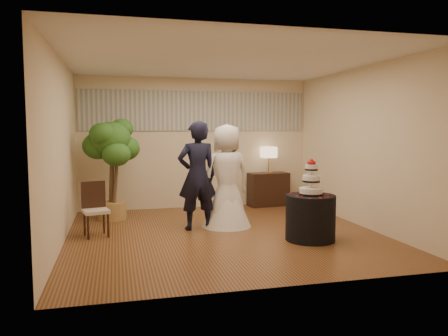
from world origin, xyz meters
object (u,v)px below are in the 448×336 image
object	(u,v)px
table_lamp	(269,160)
wedding_cake	(311,177)
groom	(197,176)
cake_table	(310,218)
ficus_tree	(112,168)
console	(268,189)
side_chair	(96,210)
bride	(226,176)

from	to	relation	value
table_lamp	wedding_cake	bearing A→B (deg)	-97.21
groom	cake_table	size ratio (longest dim) A/B	2.43
cake_table	ficus_tree	size ratio (longest dim) A/B	0.39
table_lamp	ficus_tree	size ratio (longest dim) A/B	0.30
cake_table	wedding_cake	size ratio (longest dim) A/B	1.37
groom	table_lamp	distance (m)	2.68
ficus_tree	table_lamp	bearing A→B (deg)	11.04
console	side_chair	xyz separation A→B (m)	(-3.62, -1.94, 0.07)
ficus_tree	side_chair	distance (m)	1.41
table_lamp	ficus_tree	xyz separation A→B (m)	(-3.37, -0.66, -0.05)
groom	console	world-z (taller)	groom
console	cake_table	bearing A→B (deg)	-103.01
groom	ficus_tree	distance (m)	1.85
groom	table_lamp	world-z (taller)	groom
bride	wedding_cake	size ratio (longest dim) A/B	3.22
table_lamp	groom	bearing A→B (deg)	-136.63
groom	wedding_cake	bearing A→B (deg)	138.43
bride	cake_table	size ratio (longest dim) A/B	2.36
wedding_cake	side_chair	bearing A→B (deg)	162.22
bride	wedding_cake	distance (m)	1.61
wedding_cake	side_chair	size ratio (longest dim) A/B	0.64
bride	ficus_tree	xyz separation A→B (m)	(-1.96, 1.08, 0.08)
groom	side_chair	world-z (taller)	groom
ficus_tree	wedding_cake	bearing A→B (deg)	-37.77
console	ficus_tree	distance (m)	3.49
bride	side_chair	distance (m)	2.27
cake_table	bride	bearing A→B (deg)	129.78
side_chair	console	bearing A→B (deg)	14.62
wedding_cake	console	xyz separation A→B (m)	(0.38, 2.98, -0.62)
console	side_chair	size ratio (longest dim) A/B	1.01
groom	console	size ratio (longest dim) A/B	2.09
wedding_cake	ficus_tree	world-z (taller)	ficus_tree
groom	wedding_cake	xyz separation A→B (m)	(1.57, -1.14, 0.06)
groom	table_lamp	bearing A→B (deg)	-142.28
groom	ficus_tree	bearing A→B (deg)	-45.34
table_lamp	bride	bearing A→B (deg)	-128.97
bride	table_lamp	size ratio (longest dim) A/B	3.11
bride	ficus_tree	size ratio (longest dim) A/B	0.92
table_lamp	side_chair	bearing A→B (deg)	-151.80
bride	wedding_cake	world-z (taller)	bride
cake_table	wedding_cake	world-z (taller)	wedding_cake
cake_table	console	xyz separation A→B (m)	(0.38, 2.98, 0.02)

